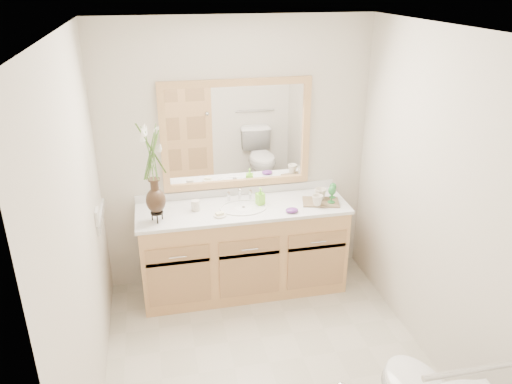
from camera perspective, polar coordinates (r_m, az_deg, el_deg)
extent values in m
plane|color=beige|center=(3.98, 1.52, -18.90)|extent=(2.60, 2.60, 0.00)
cube|color=white|center=(2.95, 2.03, 18.04)|extent=(2.40, 2.60, 0.02)
cube|color=beige|center=(4.46, -2.24, 4.11)|extent=(2.40, 0.02, 2.40)
cube|color=beige|center=(2.26, 9.99, -17.91)|extent=(2.40, 0.02, 2.40)
cube|color=beige|center=(3.25, -19.40, -5.09)|extent=(0.02, 2.60, 2.40)
cube|color=beige|center=(3.74, 19.92, -1.33)|extent=(0.02, 2.60, 2.40)
cube|color=tan|center=(4.54, -1.44, -6.63)|extent=(1.80, 0.55, 0.80)
cube|color=silver|center=(4.35, -1.50, -1.90)|extent=(1.84, 0.57, 0.03)
ellipsoid|color=white|center=(4.35, -1.44, -2.49)|extent=(0.38, 0.30, 0.12)
cylinder|color=silver|center=(4.46, -1.89, -0.23)|extent=(0.02, 0.02, 0.11)
cylinder|color=silver|center=(4.45, -3.16, -0.51)|extent=(0.02, 0.02, 0.08)
cylinder|color=silver|center=(4.49, -0.63, -0.29)|extent=(0.02, 0.02, 0.08)
cube|color=white|center=(4.38, -2.24, 6.57)|extent=(1.20, 0.01, 0.85)
cube|color=tan|center=(4.26, -2.32, 12.40)|extent=(1.32, 0.04, 0.06)
cube|color=tan|center=(4.53, -2.13, 1.03)|extent=(1.32, 0.04, 0.06)
cube|color=tan|center=(4.32, -10.53, 5.92)|extent=(0.06, 0.04, 0.85)
cube|color=tan|center=(4.52, 5.73, 7.00)|extent=(0.06, 0.04, 0.85)
cube|color=white|center=(4.02, -17.70, -2.71)|extent=(0.02, 0.12, 0.12)
cylinder|color=silver|center=(2.74, 23.78, -18.11)|extent=(0.55, 0.03, 0.03)
cylinder|color=black|center=(4.15, -11.26, -2.33)|extent=(0.10, 0.10, 0.01)
ellipsoid|color=#301D15|center=(4.10, -11.38, -0.96)|extent=(0.16, 0.16, 0.21)
cylinder|color=#301D15|center=(4.05, -11.52, 0.73)|extent=(0.07, 0.07, 0.09)
cylinder|color=#4C7A33|center=(3.96, -11.81, 3.98)|extent=(0.06, 0.06, 0.37)
cylinder|color=beige|center=(4.29, -6.93, -1.54)|extent=(0.07, 0.07, 0.09)
cylinder|color=beige|center=(4.19, -4.16, -2.70)|extent=(0.11, 0.11, 0.01)
cube|color=beige|center=(4.18, -4.17, -2.49)|extent=(0.08, 0.06, 0.02)
imported|color=#80E235|center=(4.37, 0.49, -0.57)|extent=(0.08, 0.08, 0.14)
ellipsoid|color=#5E2878|center=(4.25, 4.13, -2.09)|extent=(0.11, 0.09, 0.04)
cube|color=brown|center=(4.45, 7.41, -1.14)|extent=(0.36, 0.29, 0.02)
imported|color=beige|center=(4.35, 7.03, -0.90)|extent=(0.10, 0.10, 0.10)
imported|color=beige|center=(4.47, 7.38, -0.17)|extent=(0.14, 0.14, 0.10)
cylinder|color=#267431|center=(4.44, 8.59, -1.14)|extent=(0.06, 0.06, 0.01)
cylinder|color=#267431|center=(4.42, 8.63, -0.57)|extent=(0.01, 0.01, 0.10)
ellipsoid|color=#267431|center=(4.39, 8.68, 0.16)|extent=(0.07, 0.07, 0.08)
cylinder|color=#267431|center=(4.54, 8.72, -0.58)|extent=(0.06, 0.06, 0.01)
cylinder|color=#267431|center=(4.52, 8.75, -0.07)|extent=(0.01, 0.01, 0.09)
ellipsoid|color=#267431|center=(4.50, 8.79, 0.57)|extent=(0.06, 0.06, 0.07)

